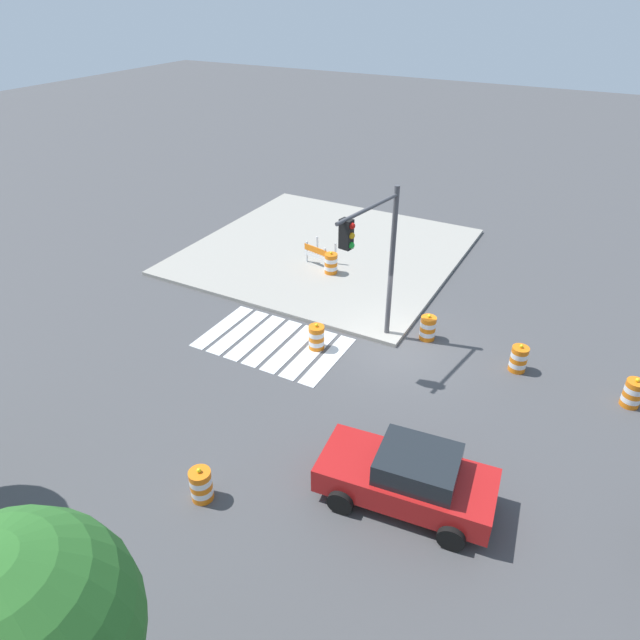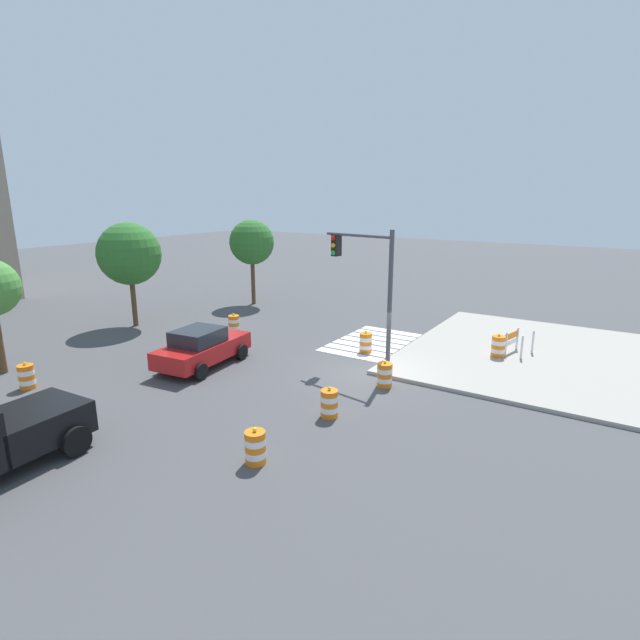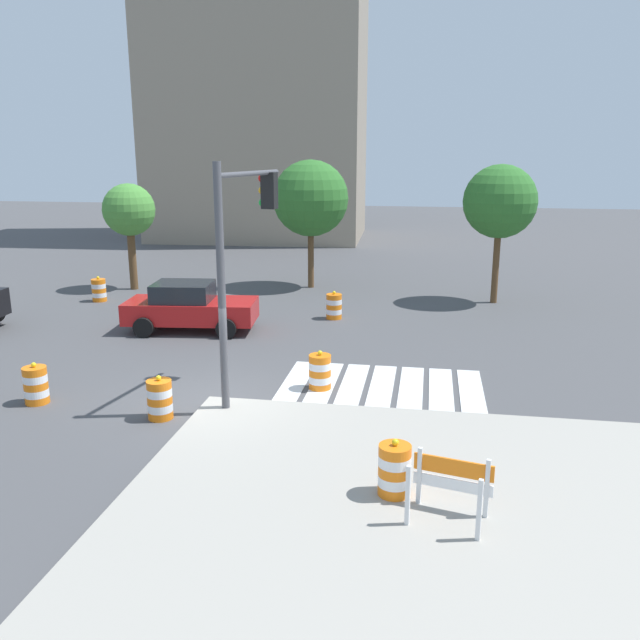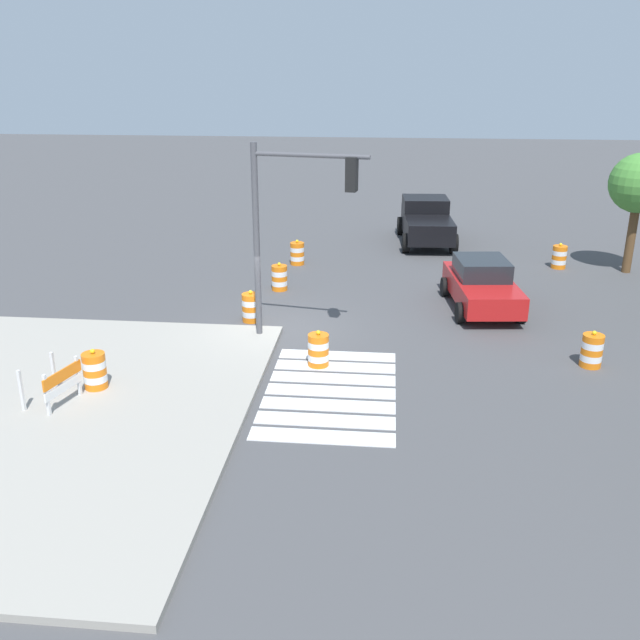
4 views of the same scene
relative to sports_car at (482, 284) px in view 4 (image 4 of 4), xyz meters
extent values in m
plane|color=#474749|center=(2.78, -6.21, -0.81)|extent=(120.00, 120.00, 0.00)
cube|color=silver|center=(4.53, -4.41, -0.80)|extent=(0.60, 3.20, 0.02)
cube|color=silver|center=(5.28, -4.41, -0.80)|extent=(0.60, 3.20, 0.02)
cube|color=silver|center=(6.03, -4.41, -0.80)|extent=(0.60, 3.20, 0.02)
cube|color=silver|center=(6.78, -4.41, -0.80)|extent=(0.60, 3.20, 0.02)
cube|color=silver|center=(7.53, -4.41, -0.80)|extent=(0.60, 3.20, 0.02)
cube|color=silver|center=(8.28, -4.41, -0.80)|extent=(0.60, 3.20, 0.02)
cube|color=silver|center=(9.03, -4.41, -0.80)|extent=(0.60, 3.20, 0.02)
cube|color=red|center=(0.06, 0.01, -0.13)|extent=(4.47, 2.29, 0.70)
cube|color=#1E2328|center=(-0.19, -0.02, 0.52)|extent=(2.06, 1.79, 0.60)
cylinder|color=black|center=(1.30, 1.10, -0.48)|extent=(0.68, 0.31, 0.66)
cylinder|color=black|center=(1.50, -0.79, -0.48)|extent=(0.68, 0.31, 0.66)
cylinder|color=black|center=(-1.39, 0.81, -0.48)|extent=(0.68, 0.31, 0.66)
cylinder|color=black|center=(-1.18, -1.08, -0.48)|extent=(0.68, 0.31, 0.66)
cube|color=black|center=(-7.58, -1.36, 0.06)|extent=(2.61, 2.14, 0.90)
cube|color=black|center=(-9.68, -1.47, 0.36)|extent=(2.01, 2.10, 1.50)
cube|color=black|center=(-10.78, -1.54, 0.06)|extent=(1.50, 1.98, 0.90)
cylinder|color=black|center=(-10.42, -2.54, -0.39)|extent=(0.86, 0.35, 0.84)
cylinder|color=black|center=(-10.53, -0.50, -0.39)|extent=(0.86, 0.35, 0.84)
cylinder|color=black|center=(-7.02, -2.35, -0.39)|extent=(0.86, 0.35, 0.84)
cylinder|color=black|center=(-7.14, -0.31, -0.39)|extent=(0.86, 0.35, 0.84)
cylinder|color=orange|center=(-1.28, -6.93, -0.72)|extent=(0.56, 0.56, 0.18)
cylinder|color=white|center=(-1.28, -6.93, -0.54)|extent=(0.56, 0.56, 0.18)
cylinder|color=orange|center=(-1.28, -6.93, -0.36)|extent=(0.56, 0.56, 0.18)
cylinder|color=white|center=(-1.28, -6.93, -0.18)|extent=(0.56, 0.56, 0.18)
cylinder|color=orange|center=(-1.28, -6.93, 0.00)|extent=(0.56, 0.56, 0.18)
sphere|color=yellow|center=(-1.28, -6.93, 0.15)|extent=(0.12, 0.12, 0.12)
cylinder|color=orange|center=(-5.20, 3.65, -0.72)|extent=(0.56, 0.56, 0.18)
cylinder|color=white|center=(-5.20, 3.65, -0.54)|extent=(0.56, 0.56, 0.18)
cylinder|color=orange|center=(-5.20, 3.65, -0.36)|extent=(0.56, 0.56, 0.18)
cylinder|color=white|center=(-5.20, 3.65, -0.18)|extent=(0.56, 0.56, 0.18)
cylinder|color=orange|center=(-5.20, 3.65, 0.00)|extent=(0.56, 0.56, 0.18)
sphere|color=yellow|center=(-5.20, 3.65, 0.15)|extent=(0.12, 0.12, 0.12)
cylinder|color=orange|center=(2.01, -7.33, -0.72)|extent=(0.56, 0.56, 0.18)
cylinder|color=white|center=(2.01, -7.33, -0.54)|extent=(0.56, 0.56, 0.18)
cylinder|color=orange|center=(2.01, -7.33, -0.36)|extent=(0.56, 0.56, 0.18)
cylinder|color=white|center=(2.01, -7.33, -0.18)|extent=(0.56, 0.56, 0.18)
cylinder|color=orange|center=(2.01, -7.33, 0.00)|extent=(0.56, 0.56, 0.18)
sphere|color=yellow|center=(2.01, -7.33, 0.15)|extent=(0.12, 0.12, 0.12)
cylinder|color=orange|center=(4.55, 2.38, -0.72)|extent=(0.56, 0.56, 0.18)
cylinder|color=white|center=(4.55, 2.38, -0.54)|extent=(0.56, 0.56, 0.18)
cylinder|color=orange|center=(4.55, 2.38, -0.36)|extent=(0.56, 0.56, 0.18)
cylinder|color=white|center=(4.55, 2.38, -0.18)|extent=(0.56, 0.56, 0.18)
cylinder|color=orange|center=(4.55, 2.38, 0.00)|extent=(0.56, 0.56, 0.18)
sphere|color=yellow|center=(4.55, 2.38, 0.15)|extent=(0.12, 0.12, 0.12)
cylinder|color=orange|center=(-4.71, -6.74, -0.72)|extent=(0.56, 0.56, 0.18)
cylinder|color=white|center=(-4.71, -6.74, -0.54)|extent=(0.56, 0.56, 0.18)
cylinder|color=orange|center=(-4.71, -6.74, -0.36)|extent=(0.56, 0.56, 0.18)
cylinder|color=white|center=(-4.71, -6.74, -0.18)|extent=(0.56, 0.56, 0.18)
cylinder|color=orange|center=(-4.71, -6.74, 0.00)|extent=(0.56, 0.56, 0.18)
sphere|color=yellow|center=(-4.71, -6.74, 0.15)|extent=(0.12, 0.12, 0.12)
cylinder|color=orange|center=(5.25, -4.87, -0.72)|extent=(0.56, 0.56, 0.18)
cylinder|color=white|center=(5.25, -4.87, -0.54)|extent=(0.56, 0.56, 0.18)
cylinder|color=orange|center=(5.25, -4.87, -0.36)|extent=(0.56, 0.56, 0.18)
cylinder|color=white|center=(5.25, -4.87, -0.18)|extent=(0.56, 0.56, 0.18)
cylinder|color=orange|center=(5.25, -4.87, 0.00)|extent=(0.56, 0.56, 0.18)
sphere|color=yellow|center=(5.25, -4.87, 0.15)|extent=(0.12, 0.12, 0.12)
cylinder|color=orange|center=(7.41, -10.13, -0.57)|extent=(0.56, 0.56, 0.18)
cylinder|color=white|center=(7.41, -10.13, -0.39)|extent=(0.56, 0.56, 0.18)
cylinder|color=orange|center=(7.41, -10.13, -0.21)|extent=(0.56, 0.56, 0.18)
cylinder|color=white|center=(7.41, -10.13, -0.03)|extent=(0.56, 0.56, 0.18)
cylinder|color=orange|center=(7.41, -10.13, 0.15)|extent=(0.56, 0.56, 0.18)
sphere|color=yellow|center=(7.41, -10.13, 0.30)|extent=(0.12, 0.12, 0.12)
cube|color=silver|center=(7.83, -10.36, -0.16)|extent=(0.08, 0.08, 1.00)
cube|color=silver|center=(7.67, -11.04, -0.16)|extent=(0.08, 0.08, 1.00)
cube|color=silver|center=(8.90, -10.62, -0.16)|extent=(0.08, 0.08, 1.00)
cube|color=silver|center=(8.74, -11.30, -0.16)|extent=(0.08, 0.08, 1.00)
cube|color=orange|center=(8.37, -10.47, 0.09)|extent=(1.27, 0.34, 0.28)
cube|color=white|center=(8.37, -10.47, -0.21)|extent=(1.27, 0.34, 0.20)
cylinder|color=#4C4C51|center=(3.38, -6.81, 2.09)|extent=(0.18, 0.18, 5.50)
cylinder|color=#4C4C51|center=(3.65, -5.23, 4.54)|extent=(0.66, 3.17, 0.12)
cube|color=black|center=(3.84, -4.13, 4.09)|extent=(0.40, 0.34, 0.90)
sphere|color=red|center=(3.65, -4.10, 4.39)|extent=(0.20, 0.20, 0.20)
sphere|color=#F2A514|center=(3.65, -4.10, 4.09)|extent=(0.20, 0.20, 0.20)
sphere|color=green|center=(3.65, -4.10, 3.79)|extent=(0.20, 0.20, 0.20)
cylinder|color=brown|center=(-4.87, 6.16, 0.52)|extent=(0.33, 0.33, 2.68)
sphere|color=#478C38|center=(-4.87, 6.16, 2.64)|extent=(2.22, 2.22, 2.22)
camera|label=1|loc=(-2.72, 9.55, 10.44)|focal=31.50mm
camera|label=2|loc=(-13.63, -14.44, 6.09)|focal=27.49mm
camera|label=3|loc=(7.84, -20.35, 5.02)|focal=36.82mm
camera|label=4|loc=(22.20, -3.14, 6.78)|focal=38.94mm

